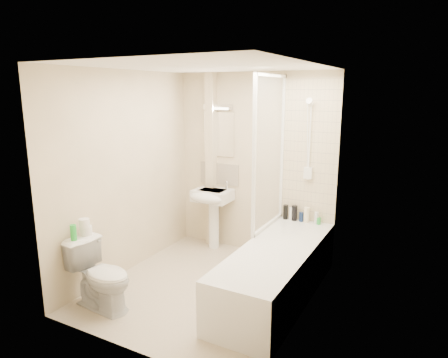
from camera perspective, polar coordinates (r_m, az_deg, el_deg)
The scene contains 26 objects.
floor at distance 4.64m, azimuth -2.50°, elevation -15.25°, with size 2.50×2.50×0.00m, color beige.
wall_back at distance 5.31m, azimuth 4.28°, elevation 2.03°, with size 2.20×0.02×2.40m, color beige.
wall_left at distance 4.87m, azimuth -13.84°, elevation 0.73°, with size 0.02×2.50×2.40m, color beige.
wall_right at distance 3.79m, azimuth 11.79°, elevation -2.47°, with size 0.02×2.50×2.40m, color beige.
ceiling at distance 4.12m, azimuth -2.82°, elevation 15.80°, with size 2.20×2.50×0.02m, color white.
tile_back at distance 5.01m, azimuth 12.14°, elevation 3.76°, with size 0.70×0.01×1.75m, color beige.
tile_right at distance 3.93m, azimuth 12.60°, elevation 1.40°, with size 0.01×2.10×1.75m, color beige.
pipe_boxing at distance 5.53m, azimuth -1.85°, elevation 2.49°, with size 0.12×0.12×2.40m, color beige.
splashback at distance 5.56m, azimuth -0.68°, elevation 0.76°, with size 0.60×0.01×0.30m, color beige.
mirror at distance 5.47m, azimuth -0.71°, elevation 6.40°, with size 0.46×0.01×0.60m, color white.
strip_light at distance 5.43m, azimuth -0.84°, elevation 10.26°, with size 0.42×0.07×0.07m, color silver.
bathtub at distance 4.39m, azimuth 7.53°, elevation -12.89°, with size 0.70×2.10×0.55m.
shower_screen at distance 4.70m, azimuth 6.54°, elevation 3.72°, with size 0.04×0.92×1.80m.
shower_fixture at distance 4.95m, azimuth 12.04°, elevation 5.08°, with size 0.10×0.16×0.99m.
pedestal_sink at distance 5.45m, azimuth -1.83°, elevation -3.35°, with size 0.50×0.47×0.96m.
bottle_black_a at distance 5.18m, azimuth 8.78°, elevation -4.68°, with size 0.06×0.06×0.19m, color black.
bottle_white_a at distance 5.17m, azimuth 9.56°, elevation -4.92°, with size 0.05×0.05×0.16m, color white.
bottle_black_b at distance 5.15m, azimuth 10.03°, elevation -4.81°, with size 0.07×0.07×0.19m, color black.
bottle_blue at distance 5.13m, azimuth 10.97°, elevation -5.33°, with size 0.05×0.05×0.12m, color navy.
bottle_cream at distance 5.10m, azimuth 11.70°, elevation -5.04°, with size 0.06×0.06×0.19m, color #FAEDC1.
bottle_white_b at distance 5.08m, azimuth 13.06°, elevation -5.45°, with size 0.05×0.05×0.15m, color silver.
bottle_green at distance 5.08m, azimuth 13.35°, elevation -5.85°, with size 0.06×0.06×0.08m, color green.
toilet at distance 4.30m, azimuth -17.11°, elevation -13.00°, with size 0.72×0.45×0.70m, color white.
toilet_roll_lower at distance 4.39m, azimuth -19.11°, elevation -6.96°, with size 0.12×0.12×0.10m, color white.
toilet_roll_upper at distance 4.33m, azimuth -19.35°, elevation -5.95°, with size 0.11×0.11×0.09m, color white.
green_bottle at distance 4.26m, azimuth -20.71°, elevation -7.18°, with size 0.06×0.06×0.16m, color green.
Camera 1 is at (2.11, -3.52, 2.16)m, focal length 32.00 mm.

